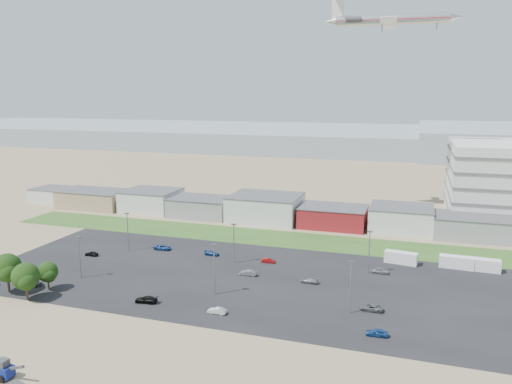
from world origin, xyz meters
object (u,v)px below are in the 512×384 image
at_px(parked_car_2, 377,332).
at_px(parked_car_5, 92,254).
at_px(box_trailer_a, 401,258).
at_px(parked_car_7, 248,273).
at_px(parked_car_11, 268,261).
at_px(parked_car_12, 309,281).
at_px(parked_car_8, 380,271).
at_px(parked_car_13, 217,311).
at_px(parked_car_6, 212,253).
at_px(parked_car_0, 371,308).
at_px(airliner, 392,19).
at_px(parked_car_10, 33,282).
at_px(parked_car_9, 163,247).
at_px(parked_car_3, 146,299).

bearing_deg(parked_car_2, parked_car_5, -109.26).
xyz_separation_m(box_trailer_a, parked_car_7, (-32.18, -19.06, -0.78)).
distance_m(parked_car_5, parked_car_11, 44.68).
relative_size(box_trailer_a, parked_car_12, 2.02).
xyz_separation_m(parked_car_8, parked_car_13, (-27.17, -31.02, -0.07)).
bearing_deg(parked_car_6, parked_car_13, -151.45).
bearing_deg(parked_car_8, parked_car_12, 128.73).
relative_size(parked_car_0, parked_car_8, 1.12).
relative_size(parked_car_6, parked_car_8, 1.02).
relative_size(parked_car_0, parked_car_11, 1.29).
bearing_deg(parked_car_12, box_trailer_a, 138.82).
distance_m(parked_car_0, parked_car_5, 70.84).
distance_m(box_trailer_a, airliner, 80.45).
xyz_separation_m(parked_car_0, parked_car_8, (0.16, 20.92, 0.06)).
bearing_deg(parked_car_11, parked_car_0, -129.40).
bearing_deg(parked_car_8, parked_car_6, 91.35).
xyz_separation_m(parked_car_7, parked_car_10, (-41.79, -19.47, 0.01)).
bearing_deg(parked_car_9, parked_car_5, 122.79).
bearing_deg(parked_car_0, parked_car_9, -110.13).
xyz_separation_m(parked_car_10, parked_car_13, (42.71, -1.10, -0.06)).
xyz_separation_m(box_trailer_a, parked_car_6, (-45.52, -8.37, -0.85)).
bearing_deg(parked_car_9, parked_car_13, -139.80).
bearing_deg(parked_car_2, parked_car_12, -144.50).
relative_size(parked_car_5, parked_car_6, 0.89).
xyz_separation_m(parked_car_10, parked_car_11, (43.63, 29.15, -0.09)).
bearing_deg(parked_car_11, parked_car_9, 85.70).
bearing_deg(parked_car_11, parked_car_6, 84.50).
relative_size(box_trailer_a, parked_car_3, 1.69).
xyz_separation_m(parked_car_8, parked_car_10, (-69.88, -29.92, -0.01)).
distance_m(airliner, parked_car_11, 89.82).
height_order(parked_car_11, parked_car_13, parked_car_13).
bearing_deg(parked_car_6, parked_car_9, 92.74).
bearing_deg(parked_car_8, box_trailer_a, -23.78).
height_order(airliner, parked_car_6, airliner).
relative_size(parked_car_6, parked_car_12, 1.04).
bearing_deg(parked_car_5, parked_car_13, 63.89).
distance_m(parked_car_0, parked_car_2, 10.05).
bearing_deg(parked_car_7, parked_car_5, -94.46).
distance_m(parked_car_6, parked_car_9, 14.07).
bearing_deg(parked_car_6, parked_car_0, -113.11).
xyz_separation_m(box_trailer_a, parked_car_10, (-73.97, -38.52, -0.77)).
height_order(parked_car_8, parked_car_9, parked_car_8).
xyz_separation_m(box_trailer_a, parked_car_9, (-59.59, -8.06, -0.79)).
bearing_deg(parked_car_12, parked_car_11, -127.15).
distance_m(parked_car_6, parked_car_7, 17.09).
distance_m(parked_car_3, parked_car_5, 35.01).
bearing_deg(parked_car_8, parked_car_0, -178.76).
relative_size(parked_car_2, parked_car_6, 0.95).
bearing_deg(box_trailer_a, parked_car_6, -160.94).
bearing_deg(parked_car_0, parked_car_3, -75.89).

